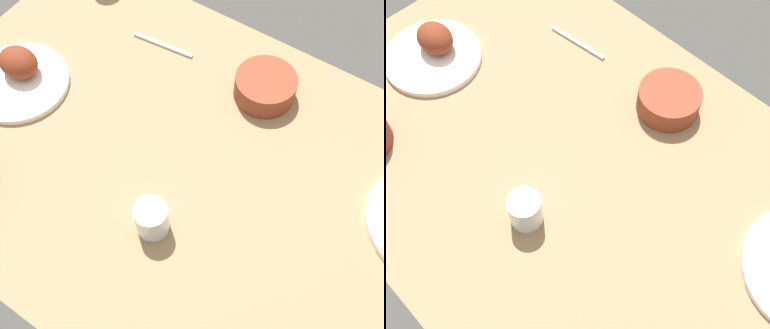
{
  "view_description": "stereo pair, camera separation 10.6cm",
  "coord_description": "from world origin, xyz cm",
  "views": [
    {
      "loc": [
        -28.88,
        43.58,
        98.13
      ],
      "look_at": [
        0.0,
        0.0,
        6.0
      ],
      "focal_mm": 44.93,
      "sensor_mm": 36.0,
      "label": 1
    },
    {
      "loc": [
        -37.06,
        36.87,
        98.13
      ],
      "look_at": [
        0.0,
        0.0,
        6.0
      ],
      "focal_mm": 44.93,
      "sensor_mm": 36.0,
      "label": 2
    }
  ],
  "objects": [
    {
      "name": "dining_table",
      "position": [
        0.0,
        0.0,
        2.0
      ],
      "size": [
        140.0,
        90.0,
        4.0
      ],
      "primitive_type": "cube",
      "color": "#937551",
      "rests_on": "ground"
    },
    {
      "name": "fork_loose",
      "position": [
        26.74,
        -26.53,
        4.4
      ],
      "size": [
        17.19,
        2.7,
        0.8
      ],
      "primitive_type": "cube",
      "rotation": [
        0.0,
        0.0,
        0.11
      ],
      "color": "silver",
      "rests_on": "dining_table"
    },
    {
      "name": "bowl_onions",
      "position": [
        -3.12,
        -27.14,
        7.28
      ],
      "size": [
        14.86,
        14.86,
        6.05
      ],
      "color": "brown",
      "rests_on": "dining_table"
    },
    {
      "name": "plate_far_side",
      "position": [
        49.46,
        2.57,
        6.43
      ],
      "size": [
        24.85,
        24.85,
        8.74
      ],
      "color": "white",
      "rests_on": "dining_table"
    },
    {
      "name": "water_tumbler",
      "position": [
        -0.91,
        16.14,
        8.23
      ],
      "size": [
        6.96,
        6.96,
        8.45
      ],
      "primitive_type": "cylinder",
      "color": "silver",
      "rests_on": "dining_table"
    }
  ]
}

